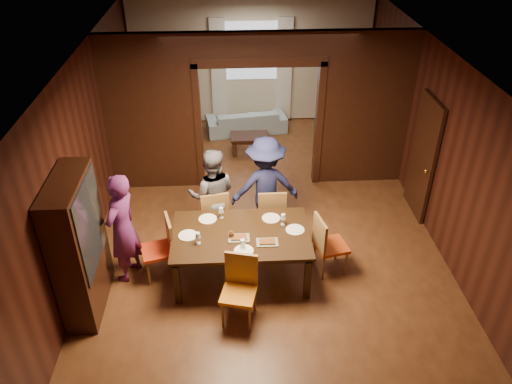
{
  "coord_description": "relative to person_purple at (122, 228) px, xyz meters",
  "views": [
    {
      "loc": [
        -0.51,
        -6.67,
        5.11
      ],
      "look_at": [
        -0.16,
        -0.4,
        1.05
      ],
      "focal_mm": 35.0,
      "sensor_mm": 36.0,
      "label": 1
    }
  ],
  "objects": [
    {
      "name": "floor",
      "position": [
        2.09,
        0.95,
        -0.86
      ],
      "size": [
        9.0,
        9.0,
        0.0
      ],
      "primitive_type": "plane",
      "color": "#502916",
      "rests_on": "ground"
    },
    {
      "name": "ceiling",
      "position": [
        2.09,
        0.95,
        2.04
      ],
      "size": [
        5.5,
        9.0,
        0.02
      ],
      "primitive_type": "cube",
      "color": "silver",
      "rests_on": "room_walls"
    },
    {
      "name": "room_walls",
      "position": [
        2.09,
        2.83,
        0.65
      ],
      "size": [
        5.52,
        9.01,
        2.9
      ],
      "color": "black",
      "rests_on": "floor"
    },
    {
      "name": "person_purple",
      "position": [
        0.0,
        0.0,
        0.0
      ],
      "size": [
        0.62,
        0.74,
        1.72
      ],
      "primitive_type": "imported",
      "rotation": [
        0.0,
        0.0,
        -1.97
      ],
      "color": "#62215F",
      "rests_on": "floor"
    },
    {
      "name": "person_grey",
      "position": [
        1.25,
        0.87,
        -0.06
      ],
      "size": [
        0.78,
        0.61,
        1.6
      ],
      "primitive_type": "imported",
      "rotation": [
        0.0,
        0.0,
        3.15
      ],
      "color": "#5A5960",
      "rests_on": "floor"
    },
    {
      "name": "person_navy",
      "position": [
        2.1,
        1.01,
        -0.01
      ],
      "size": [
        1.17,
        0.76,
        1.7
      ],
      "primitive_type": "imported",
      "rotation": [
        0.0,
        0.0,
        3.26
      ],
      "color": "#1B1D44",
      "rests_on": "floor"
    },
    {
      "name": "sofa",
      "position": [
        1.93,
        4.8,
        -0.59
      ],
      "size": [
        1.89,
        0.96,
        0.53
      ],
      "primitive_type": "imported",
      "rotation": [
        0.0,
        0.0,
        3.29
      ],
      "color": "#98B4C7",
      "rests_on": "floor"
    },
    {
      "name": "serving_bowl",
      "position": [
        1.75,
        0.03,
        -0.06
      ],
      "size": [
        0.28,
        0.28,
        0.07
      ],
      "primitive_type": "imported",
      "color": "black",
      "rests_on": "dining_table"
    },
    {
      "name": "dining_table",
      "position": [
        1.67,
        -0.09,
        -0.48
      ],
      "size": [
        1.96,
        1.22,
        0.76
      ],
      "primitive_type": "cube",
      "color": "black",
      "rests_on": "floor"
    },
    {
      "name": "coffee_table",
      "position": [
        1.96,
        3.76,
        -0.66
      ],
      "size": [
        0.8,
        0.5,
        0.4
      ],
      "primitive_type": "cube",
      "color": "black",
      "rests_on": "floor"
    },
    {
      "name": "chair_left",
      "position": [
        0.45,
        -0.03,
        -0.37
      ],
      "size": [
        0.54,
        0.54,
        0.97
      ],
      "primitive_type": null,
      "rotation": [
        0.0,
        0.0,
        -1.31
      ],
      "color": "red",
      "rests_on": "floor"
    },
    {
      "name": "chair_right",
      "position": [
        3.0,
        -0.06,
        -0.37
      ],
      "size": [
        0.53,
        0.53,
        0.97
      ],
      "primitive_type": null,
      "rotation": [
        0.0,
        0.0,
        1.79
      ],
      "color": "#C34312",
      "rests_on": "floor"
    },
    {
      "name": "chair_far_l",
      "position": [
        1.26,
        0.83,
        -0.37
      ],
      "size": [
        0.52,
        0.52,
        0.97
      ],
      "primitive_type": null,
      "rotation": [
        0.0,
        0.0,
        3.34
      ],
      "color": "#CD4613",
      "rests_on": "floor"
    },
    {
      "name": "chair_far_r",
      "position": [
        2.18,
        0.82,
        -0.37
      ],
      "size": [
        0.44,
        0.44,
        0.97
      ],
      "primitive_type": null,
      "rotation": [
        0.0,
        0.0,
        3.15
      ],
      "color": "orange",
      "rests_on": "floor"
    },
    {
      "name": "chair_near",
      "position": [
        1.61,
        -0.97,
        -0.37
      ],
      "size": [
        0.53,
        0.53,
        0.97
      ],
      "primitive_type": null,
      "rotation": [
        0.0,
        0.0,
        -0.24
      ],
      "color": "orange",
      "rests_on": "floor"
    },
    {
      "name": "hutch",
      "position": [
        -0.44,
        -0.55,
        0.14
      ],
      "size": [
        0.4,
        1.2,
        2.0
      ],
      "primitive_type": "cube",
      "color": "black",
      "rests_on": "floor"
    },
    {
      "name": "door_right",
      "position": [
        4.79,
        1.45,
        0.19
      ],
      "size": [
        0.06,
        0.9,
        2.1
      ],
      "primitive_type": "cube",
      "color": "black",
      "rests_on": "floor"
    },
    {
      "name": "window_far",
      "position": [
        2.09,
        5.39,
        0.84
      ],
      "size": [
        1.2,
        0.03,
        1.3
      ],
      "primitive_type": "cube",
      "color": "silver",
      "rests_on": "back_wall"
    },
    {
      "name": "curtain_left",
      "position": [
        1.34,
        5.35,
        0.39
      ],
      "size": [
        0.35,
        0.06,
        2.4
      ],
      "primitive_type": "cube",
      "color": "white",
      "rests_on": "back_wall"
    },
    {
      "name": "curtain_right",
      "position": [
        2.84,
        5.35,
        0.39
      ],
      "size": [
        0.35,
        0.06,
        2.4
      ],
      "primitive_type": "cube",
      "color": "white",
      "rests_on": "back_wall"
    },
    {
      "name": "plate_left",
      "position": [
        0.92,
        -0.09,
        -0.09
      ],
      "size": [
        0.27,
        0.27,
        0.01
      ],
      "primitive_type": "cylinder",
      "color": "white",
      "rests_on": "dining_table"
    },
    {
      "name": "plate_far_l",
      "position": [
        1.19,
        0.29,
        -0.09
      ],
      "size": [
        0.27,
        0.27,
        0.01
      ],
      "primitive_type": "cylinder",
      "color": "white",
      "rests_on": "dining_table"
    },
    {
      "name": "plate_far_r",
      "position": [
        2.13,
        0.25,
        -0.09
      ],
      "size": [
        0.27,
        0.27,
        0.01
      ],
      "primitive_type": "cylinder",
      "color": "silver",
      "rests_on": "dining_table"
    },
    {
      "name": "plate_right",
      "position": [
        2.45,
        -0.05,
        -0.09
      ],
      "size": [
        0.27,
        0.27,
        0.01
      ],
      "primitive_type": "cylinder",
      "color": "white",
      "rests_on": "dining_table"
    },
    {
      "name": "plate_near",
      "position": [
        1.7,
        -0.48,
        -0.09
      ],
      "size": [
        0.27,
        0.27,
        0.01
      ],
      "primitive_type": "cylinder",
      "color": "white",
      "rests_on": "dining_table"
    },
    {
      "name": "platter_a",
      "position": [
        1.64,
        -0.2,
        -0.08
      ],
      "size": [
        0.3,
        0.2,
        0.04
      ],
      "primitive_type": "cube",
      "color": "gray",
      "rests_on": "dining_table"
    },
    {
      "name": "platter_b",
      "position": [
        2.03,
        -0.32,
        -0.08
      ],
      "size": [
        0.3,
        0.2,
        0.04
      ],
      "primitive_type": "cube",
      "color": "slate",
      "rests_on": "dining_table"
    },
    {
      "name": "wineglass_left",
      "position": [
        1.08,
        -0.27,
        -0.01
      ],
      "size": [
        0.08,
        0.08,
        0.18
      ],
      "primitive_type": null,
      "color": "silver",
      "rests_on": "dining_table"
    },
    {
      "name": "wineglass_far",
      "position": [
        1.39,
        0.32,
        -0.01
      ],
      "size": [
        0.08,
        0.08,
        0.18
      ],
      "primitive_type": null,
      "color": "silver",
      "rests_on": "dining_table"
    },
    {
      "name": "wineglass_right",
      "position": [
        2.29,
        0.1,
        -0.01
      ],
      "size": [
        0.08,
        0.08,
        0.18
      ],
      "primitive_type": null,
      "color": "silver",
      "rests_on": "dining_table"
    },
    {
      "name": "tumbler",
      "position": [
        1.69,
        -0.41,
        -0.03
      ],
      "size": [
        0.07,
        0.07,
        0.14
      ],
      "primitive_type": "cylinder",
      "color": "white",
      "rests_on": "dining_table"
    },
    {
      "name": "condiment_jar",
      "position": [
        1.53,
        -0.17,
        -0.04
      ],
      "size": [
        0.08,
        0.08,
        0.11
      ],
      "primitive_type": null,
      "color": "#522C13",
      "rests_on": "dining_table"
    }
  ]
}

